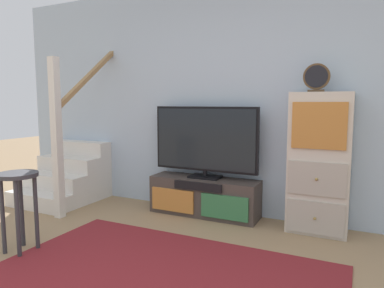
{
  "coord_description": "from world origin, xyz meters",
  "views": [
    {
      "loc": [
        1.29,
        -1.43,
        1.31
      ],
      "look_at": [
        -0.33,
        1.94,
        0.86
      ],
      "focal_mm": 32.71,
      "sensor_mm": 36.0,
      "label": 1
    }
  ],
  "objects_px": {
    "television": "(205,140)",
    "side_cabinet": "(319,164)",
    "desk_clock": "(317,78)",
    "media_console": "(204,197)",
    "bar_stool_near": "(18,193)"
  },
  "relations": [
    {
      "from": "television",
      "to": "side_cabinet",
      "type": "bearing_deg",
      "value": -0.63
    },
    {
      "from": "television",
      "to": "side_cabinet",
      "type": "distance_m",
      "value": 1.26
    },
    {
      "from": "television",
      "to": "desk_clock",
      "type": "bearing_deg",
      "value": -1.38
    },
    {
      "from": "desk_clock",
      "to": "media_console",
      "type": "bearing_deg",
      "value": 179.77
    },
    {
      "from": "side_cabinet",
      "to": "desk_clock",
      "type": "xyz_separation_m",
      "value": [
        -0.06,
        -0.02,
        0.84
      ]
    },
    {
      "from": "side_cabinet",
      "to": "media_console",
      "type": "bearing_deg",
      "value": -179.53
    },
    {
      "from": "side_cabinet",
      "to": "desk_clock",
      "type": "height_order",
      "value": "desk_clock"
    },
    {
      "from": "television",
      "to": "media_console",
      "type": "bearing_deg",
      "value": -90.0
    },
    {
      "from": "bar_stool_near",
      "to": "television",
      "type": "bearing_deg",
      "value": 57.65
    },
    {
      "from": "bar_stool_near",
      "to": "side_cabinet",
      "type": "bearing_deg",
      "value": 35.53
    },
    {
      "from": "side_cabinet",
      "to": "desk_clock",
      "type": "bearing_deg",
      "value": -165.14
    },
    {
      "from": "media_console",
      "to": "bar_stool_near",
      "type": "distance_m",
      "value": 1.95
    },
    {
      "from": "media_console",
      "to": "desk_clock",
      "type": "bearing_deg",
      "value": -0.23
    },
    {
      "from": "side_cabinet",
      "to": "bar_stool_near",
      "type": "bearing_deg",
      "value": -144.47
    },
    {
      "from": "media_console",
      "to": "desk_clock",
      "type": "xyz_separation_m",
      "value": [
        1.19,
        -0.0,
        1.32
      ]
    }
  ]
}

